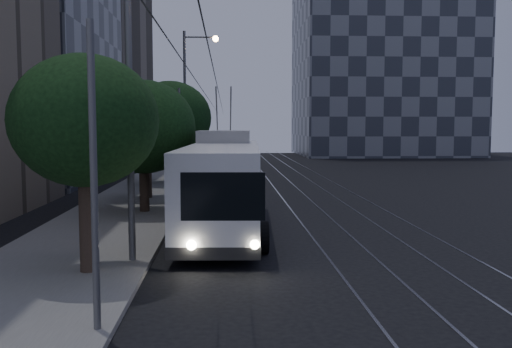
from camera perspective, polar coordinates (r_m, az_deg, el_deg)
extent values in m
plane|color=black|center=(21.38, 4.61, -5.99)|extent=(120.00, 120.00, 0.00)
cube|color=slate|center=(41.27, -9.54, -0.63)|extent=(5.00, 90.00, 0.15)
cube|color=gray|center=(41.12, 1.29, -0.67)|extent=(0.08, 90.00, 0.02)
cube|color=gray|center=(41.26, 3.29, -0.66)|extent=(0.08, 90.00, 0.02)
cube|color=gray|center=(41.46, 5.43, -0.65)|extent=(0.08, 90.00, 0.02)
cube|color=gray|center=(41.69, 7.39, -0.63)|extent=(0.08, 90.00, 0.02)
cylinder|color=black|center=(40.85, -4.52, 7.13)|extent=(0.02, 90.00, 0.02)
cylinder|color=black|center=(40.83, -3.53, 7.14)|extent=(0.02, 90.00, 0.02)
cylinder|color=slate|center=(11.14, -15.91, -0.71)|extent=(0.14, 0.14, 6.00)
cylinder|color=slate|center=(30.92, -7.65, 2.97)|extent=(0.14, 0.14, 6.00)
cylinder|color=slate|center=(50.88, -5.85, 3.77)|extent=(0.14, 0.14, 6.00)
cylinder|color=slate|center=(70.86, -5.06, 4.11)|extent=(0.14, 0.14, 6.00)
cube|color=#353944|center=(46.62, -24.23, 15.61)|extent=(14.00, 18.00, 26.00)
cube|color=gray|center=(66.13, -17.86, 16.04)|extent=(14.00, 22.00, 34.00)
cube|color=#353944|center=(79.01, 12.47, 10.64)|extent=(22.00, 18.00, 24.00)
cube|color=silver|center=(21.73, -3.24, -0.96)|extent=(3.19, 12.41, 2.92)
cube|color=black|center=(21.90, -3.23, -4.36)|extent=(3.23, 12.45, 0.36)
cube|color=black|center=(22.22, -3.24, -0.49)|extent=(3.13, 9.85, 1.08)
cube|color=black|center=(15.61, -3.32, -2.26)|extent=(2.32, 0.19, 1.33)
cube|color=black|center=(27.80, -3.20, 0.82)|extent=(2.12, 0.18, 1.03)
cube|color=#28F44D|center=(15.52, -3.34, 1.13)|extent=(1.64, 0.14, 0.33)
cube|color=gray|center=(24.69, -3.24, 3.75)|extent=(2.32, 2.36, 0.51)
sphere|color=white|center=(15.81, -6.48, -7.09)|extent=(0.27, 0.27, 0.27)
sphere|color=white|center=(15.81, -0.11, -7.06)|extent=(0.27, 0.27, 0.27)
cylinder|color=slate|center=(25.77, -3.93, 5.92)|extent=(0.06, 4.64, 2.27)
cylinder|color=slate|center=(25.77, -2.55, 5.93)|extent=(0.06, 4.64, 2.27)
cylinder|color=black|center=(18.08, -7.28, -6.39)|extent=(0.31, 1.03, 1.03)
cylinder|color=black|center=(18.06, 0.75, -6.36)|extent=(0.31, 1.03, 1.03)
cylinder|color=black|center=(24.61, -6.14, -3.34)|extent=(0.31, 1.03, 1.03)
cylinder|color=black|center=(24.60, -0.27, -3.32)|extent=(0.31, 1.03, 1.03)
cylinder|color=black|center=(26.56, -5.91, -2.73)|extent=(0.31, 1.03, 1.03)
cylinder|color=black|center=(26.55, -0.48, -2.70)|extent=(0.31, 1.03, 1.03)
imported|color=#B9BBC1|center=(28.98, -3.80, -1.34)|extent=(4.62, 6.87, 1.75)
imported|color=silver|center=(34.99, -5.23, -0.44)|extent=(3.21, 4.85, 1.54)
imported|color=silver|center=(40.47, -5.13, 0.18)|extent=(3.55, 5.08, 1.37)
imported|color=silver|center=(49.80, -3.64, 1.12)|extent=(2.35, 4.51, 1.41)
imported|color=silver|center=(55.21, -4.32, 1.45)|extent=(2.64, 4.20, 1.33)
cylinder|color=black|center=(15.86, -16.48, -5.06)|extent=(0.44, 0.44, 2.71)
ellipsoid|color=black|center=(15.63, -16.74, 5.14)|extent=(3.88, 3.88, 3.49)
cylinder|color=black|center=(26.22, -11.10, -1.59)|extent=(0.44, 0.44, 2.21)
ellipsoid|color=black|center=(26.05, -11.21, 4.66)|extent=(4.66, 4.66, 4.19)
cylinder|color=black|center=(31.00, -10.78, -0.05)|extent=(0.44, 0.44, 2.78)
ellipsoid|color=black|center=(30.88, -10.87, 5.17)|extent=(3.83, 3.83, 3.44)
cylinder|color=black|center=(38.61, -8.51, 0.71)|extent=(0.44, 0.44, 2.44)
ellipsoid|color=black|center=(38.50, -8.57, 5.56)|extent=(5.46, 5.46, 4.91)
cylinder|color=black|center=(51.01, -7.18, 1.92)|extent=(0.44, 0.44, 2.73)
ellipsoid|color=black|center=(50.94, -7.22, 5.44)|extent=(4.72, 4.72, 4.25)
cylinder|color=black|center=(55.29, -6.86, 1.89)|extent=(0.44, 0.44, 2.21)
ellipsoid|color=black|center=(55.21, -6.89, 4.65)|extent=(4.16, 4.16, 3.75)
cylinder|color=slate|center=(16.66, -12.53, 6.84)|extent=(0.20, 0.20, 9.28)
cylinder|color=slate|center=(42.47, -7.12, 6.78)|extent=(0.20, 0.20, 10.83)
cylinder|color=slate|center=(42.85, -5.56, 13.47)|extent=(2.38, 0.12, 0.12)
sphere|color=#FFC58C|center=(42.80, -4.07, 13.34)|extent=(0.44, 0.44, 0.44)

